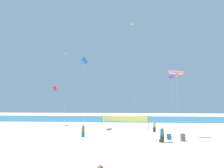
# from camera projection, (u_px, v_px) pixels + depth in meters

# --- Properties ---
(ground_plane) EXTENTS (120.00, 120.00, 0.00)m
(ground_plane) POSITION_uv_depth(u_px,v_px,m) (121.00, 146.00, 18.44)
(ground_plane) COLOR beige
(ocean_band) EXTENTS (120.00, 20.00, 0.01)m
(ocean_band) POSITION_uv_depth(u_px,v_px,m) (123.00, 119.00, 50.29)
(ocean_band) COLOR teal
(ocean_band) RESTS_ON ground
(beachgoer_olive_shirt) EXTENTS (0.39, 0.39, 1.70)m
(beachgoer_olive_shirt) POSITION_uv_depth(u_px,v_px,m) (83.00, 130.00, 23.19)
(beachgoer_olive_shirt) COLOR #19727A
(beachgoer_olive_shirt) RESTS_ON ground
(beachgoer_teal_shirt) EXTENTS (0.41, 0.41, 1.78)m
(beachgoer_teal_shirt) POSITION_uv_depth(u_px,v_px,m) (162.00, 134.00, 20.07)
(beachgoer_teal_shirt) COLOR #2D2D33
(beachgoer_teal_shirt) RESTS_ON ground
(beachgoer_sage_shirt) EXTENTS (0.39, 0.39, 1.71)m
(beachgoer_sage_shirt) POSITION_uv_depth(u_px,v_px,m) (154.00, 126.00, 27.31)
(beachgoer_sage_shirt) COLOR #2D2D33
(beachgoer_sage_shirt) RESTS_ON ground
(folding_beach_chair) EXTENTS (0.52, 0.65, 0.89)m
(folding_beach_chair) POSITION_uv_depth(u_px,v_px,m) (169.00, 138.00, 20.30)
(folding_beach_chair) COLOR #1959B2
(folding_beach_chair) RESTS_ON ground
(trash_barrel) EXTENTS (0.57, 0.57, 0.85)m
(trash_barrel) POSITION_uv_depth(u_px,v_px,m) (183.00, 137.00, 20.76)
(trash_barrel) COLOR #595960
(trash_barrel) RESTS_ON ground
(volleyball_net) EXTENTS (8.12, 1.43, 2.40)m
(volleyball_net) POSITION_uv_depth(u_px,v_px,m) (124.00, 119.00, 30.72)
(volleyball_net) COLOR #4C4C51
(volleyball_net) RESTS_ON ground
(beach_handbag) EXTENTS (0.38, 0.19, 0.31)m
(beach_handbag) POSITION_uv_depth(u_px,v_px,m) (161.00, 141.00, 20.24)
(beach_handbag) COLOR #7A3872
(beach_handbag) RESTS_ON ground
(kite_pink_tube) EXTENTS (2.12, 1.15, 8.85)m
(kite_pink_tube) POSITION_uv_depth(u_px,v_px,m) (176.00, 73.00, 24.00)
(kite_pink_tube) COLOR silver
(kite_pink_tube) RESTS_ON ground
(kite_violet_delta) EXTENTS (1.16, 0.62, 10.76)m
(kite_violet_delta) POSITION_uv_depth(u_px,v_px,m) (171.00, 77.00, 38.41)
(kite_violet_delta) COLOR silver
(kite_violet_delta) RESTS_ON ground
(kite_blue_inflatable) EXTENTS (1.07, 2.74, 12.67)m
(kite_blue_inflatable) POSITION_uv_depth(u_px,v_px,m) (84.00, 61.00, 31.64)
(kite_blue_inflatable) COLOR silver
(kite_blue_inflatable) RESTS_ON ground
(kite_lime_diamond) EXTENTS (0.66, 0.66, 19.83)m
(kite_lime_diamond) POSITION_uv_depth(u_px,v_px,m) (133.00, 27.00, 33.72)
(kite_lime_diamond) COLOR silver
(kite_lime_diamond) RESTS_ON ground
(kite_green_diamond) EXTENTS (0.87, 0.87, 13.74)m
(kite_green_diamond) POSITION_uv_depth(u_px,v_px,m) (66.00, 55.00, 32.39)
(kite_green_diamond) COLOR silver
(kite_green_diamond) RESTS_ON ground
(kite_red_inflatable) EXTENTS (0.79, 2.07, 7.93)m
(kite_red_inflatable) POSITION_uv_depth(u_px,v_px,m) (55.00, 89.00, 36.10)
(kite_red_inflatable) COLOR silver
(kite_red_inflatable) RESTS_ON ground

